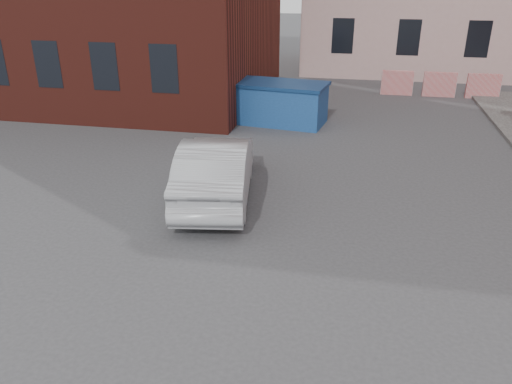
# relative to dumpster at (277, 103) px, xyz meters

# --- Properties ---
(ground) EXTENTS (120.00, 120.00, 0.00)m
(ground) POSITION_rel_dumpster_xyz_m (1.72, -9.77, -0.69)
(ground) COLOR #38383A
(ground) RESTS_ON ground
(barriers) EXTENTS (4.70, 0.18, 1.00)m
(barriers) POSITION_rel_dumpster_xyz_m (5.92, 5.23, -0.19)
(barriers) COLOR red
(barriers) RESTS_ON ground
(dumpster) EXTENTS (3.48, 2.14, 1.37)m
(dumpster) POSITION_rel_dumpster_xyz_m (0.00, 0.00, 0.00)
(dumpster) COLOR #20509B
(dumpster) RESTS_ON ground
(silver_car) EXTENTS (2.17, 4.42, 1.39)m
(silver_car) POSITION_rel_dumpster_xyz_m (-0.31, -6.44, 0.01)
(silver_car) COLOR #ABAEB3
(silver_car) RESTS_ON ground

